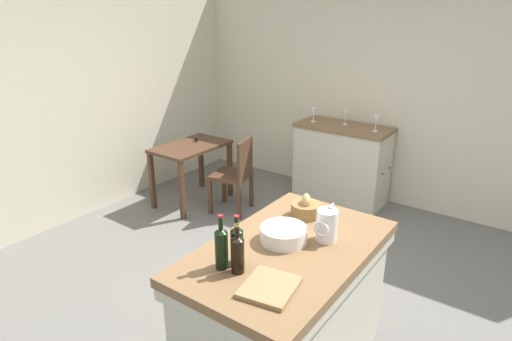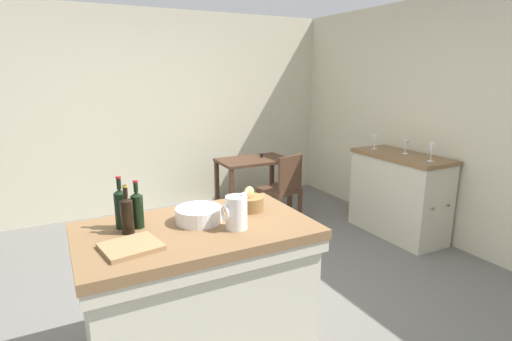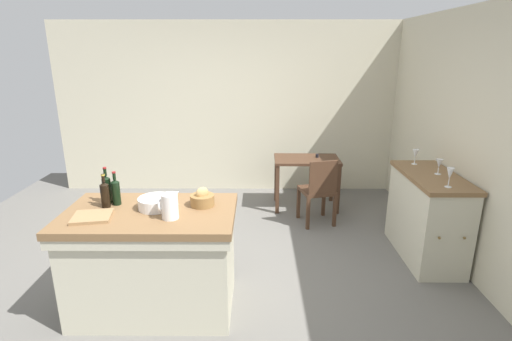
{
  "view_description": "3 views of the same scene",
  "coord_description": "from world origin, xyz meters",
  "px_view_note": "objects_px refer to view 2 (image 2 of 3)",
  "views": [
    {
      "loc": [
        -2.41,
        -1.72,
        2.25
      ],
      "look_at": [
        0.37,
        0.28,
        0.97
      ],
      "focal_mm": 30.74,
      "sensor_mm": 36.0,
      "label": 1
    },
    {
      "loc": [
        -1.17,
        -2.73,
        1.82
      ],
      "look_at": [
        0.35,
        0.2,
        1.0
      ],
      "focal_mm": 28.07,
      "sensor_mm": 36.0,
      "label": 2
    },
    {
      "loc": [
        0.45,
        -3.5,
        2.16
      ],
      "look_at": [
        0.43,
        0.36,
        0.98
      ],
      "focal_mm": 27.44,
      "sensor_mm": 36.0,
      "label": 3
    }
  ],
  "objects_px": {
    "island_table": "(198,288)",
    "pitcher": "(236,212)",
    "wash_bowl": "(199,215)",
    "wine_bottle_green": "(127,214)",
    "cutting_board": "(131,246)",
    "wine_bottle_amber": "(121,207)",
    "wine_glass_middle": "(375,139)",
    "side_cabinet": "(399,195)",
    "writing_desk": "(253,168)",
    "wine_bottle_dark": "(137,209)",
    "wine_glass_far_left": "(432,149)",
    "wine_glass_left": "(406,144)",
    "bread_basket": "(249,202)",
    "wooden_chair": "(283,188)"
  },
  "relations": [
    {
      "from": "writing_desk",
      "to": "wine_glass_middle",
      "type": "relative_size",
      "value": 5.31
    },
    {
      "from": "side_cabinet",
      "to": "writing_desk",
      "type": "distance_m",
      "value": 1.81
    },
    {
      "from": "cutting_board",
      "to": "wine_bottle_amber",
      "type": "bearing_deg",
      "value": 88.35
    },
    {
      "from": "pitcher",
      "to": "wine_glass_left",
      "type": "bearing_deg",
      "value": 22.61
    },
    {
      "from": "pitcher",
      "to": "wine_bottle_dark",
      "type": "relative_size",
      "value": 0.83
    },
    {
      "from": "wine_glass_far_left",
      "to": "wine_glass_middle",
      "type": "distance_m",
      "value": 0.78
    },
    {
      "from": "wine_bottle_green",
      "to": "wine_glass_left",
      "type": "relative_size",
      "value": 1.8
    },
    {
      "from": "pitcher",
      "to": "wine_glass_middle",
      "type": "height_order",
      "value": "pitcher"
    },
    {
      "from": "bread_basket",
      "to": "wine_glass_middle",
      "type": "bearing_deg",
      "value": 27.64
    },
    {
      "from": "writing_desk",
      "to": "wash_bowl",
      "type": "distance_m",
      "value": 2.75
    },
    {
      "from": "cutting_board",
      "to": "wine_glass_middle",
      "type": "relative_size",
      "value": 1.7
    },
    {
      "from": "writing_desk",
      "to": "bread_basket",
      "type": "height_order",
      "value": "bread_basket"
    },
    {
      "from": "bread_basket",
      "to": "wine_bottle_amber",
      "type": "distance_m",
      "value": 0.83
    },
    {
      "from": "bread_basket",
      "to": "wine_glass_left",
      "type": "height_order",
      "value": "wine_glass_left"
    },
    {
      "from": "side_cabinet",
      "to": "wine_glass_middle",
      "type": "bearing_deg",
      "value": 96.51
    },
    {
      "from": "writing_desk",
      "to": "wine_glass_far_left",
      "type": "relative_size",
      "value": 4.8
    },
    {
      "from": "wine_bottle_amber",
      "to": "wine_glass_far_left",
      "type": "xyz_separation_m",
      "value": [
        3.08,
        0.34,
        0.03
      ]
    },
    {
      "from": "wine_bottle_green",
      "to": "wine_glass_middle",
      "type": "xyz_separation_m",
      "value": [
        3.04,
        1.21,
        0.03
      ]
    },
    {
      "from": "pitcher",
      "to": "wash_bowl",
      "type": "relative_size",
      "value": 0.84
    },
    {
      "from": "side_cabinet",
      "to": "wash_bowl",
      "type": "height_order",
      "value": "wash_bowl"
    },
    {
      "from": "writing_desk",
      "to": "pitcher",
      "type": "distance_m",
      "value": 2.85
    },
    {
      "from": "wine_glass_middle",
      "to": "wine_glass_far_left",
      "type": "bearing_deg",
      "value": -88.56
    },
    {
      "from": "wooden_chair",
      "to": "wine_glass_left",
      "type": "height_order",
      "value": "wine_glass_left"
    },
    {
      "from": "writing_desk",
      "to": "wine_bottle_green",
      "type": "distance_m",
      "value": 3.0
    },
    {
      "from": "wine_glass_left",
      "to": "wine_glass_middle",
      "type": "height_order",
      "value": "wine_glass_middle"
    },
    {
      "from": "island_table",
      "to": "bread_basket",
      "type": "relative_size",
      "value": 6.9
    },
    {
      "from": "island_table",
      "to": "writing_desk",
      "type": "relative_size",
      "value": 1.55
    },
    {
      "from": "side_cabinet",
      "to": "wine_bottle_amber",
      "type": "xyz_separation_m",
      "value": [
        -3.1,
        -0.73,
        0.57
      ]
    },
    {
      "from": "cutting_board",
      "to": "wine_bottle_green",
      "type": "height_order",
      "value": "wine_bottle_green"
    },
    {
      "from": "wine_bottle_green",
      "to": "island_table",
      "type": "bearing_deg",
      "value": -12.19
    },
    {
      "from": "wash_bowl",
      "to": "wine_glass_middle",
      "type": "relative_size",
      "value": 1.69
    },
    {
      "from": "island_table",
      "to": "pitcher",
      "type": "height_order",
      "value": "pitcher"
    },
    {
      "from": "pitcher",
      "to": "wine_bottle_green",
      "type": "height_order",
      "value": "wine_bottle_green"
    },
    {
      "from": "pitcher",
      "to": "wine_glass_far_left",
      "type": "bearing_deg",
      "value": 14.94
    },
    {
      "from": "cutting_board",
      "to": "wine_bottle_dark",
      "type": "relative_size",
      "value": 0.99
    },
    {
      "from": "wine_glass_far_left",
      "to": "pitcher",
      "type": "bearing_deg",
      "value": -165.06
    },
    {
      "from": "bread_basket",
      "to": "wine_glass_left",
      "type": "relative_size",
      "value": 1.26
    },
    {
      "from": "wine_bottle_amber",
      "to": "pitcher",
      "type": "bearing_deg",
      "value": -28.14
    },
    {
      "from": "wash_bowl",
      "to": "wine_bottle_dark",
      "type": "height_order",
      "value": "wine_bottle_dark"
    },
    {
      "from": "writing_desk",
      "to": "wine_bottle_green",
      "type": "relative_size",
      "value": 3.13
    },
    {
      "from": "cutting_board",
      "to": "wine_glass_left",
      "type": "height_order",
      "value": "wine_glass_left"
    },
    {
      "from": "pitcher",
      "to": "wine_glass_far_left",
      "type": "height_order",
      "value": "pitcher"
    },
    {
      "from": "cutting_board",
      "to": "wine_glass_far_left",
      "type": "relative_size",
      "value": 1.53
    },
    {
      "from": "wine_bottle_amber",
      "to": "wine_glass_middle",
      "type": "height_order",
      "value": "wine_bottle_amber"
    },
    {
      "from": "side_cabinet",
      "to": "wash_bowl",
      "type": "xyz_separation_m",
      "value": [
        -2.66,
        -0.85,
        0.48
      ]
    },
    {
      "from": "wash_bowl",
      "to": "wine_glass_middle",
      "type": "bearing_deg",
      "value": 25.24
    },
    {
      "from": "side_cabinet",
      "to": "wine_bottle_green",
      "type": "distance_m",
      "value": 3.24
    },
    {
      "from": "side_cabinet",
      "to": "wash_bowl",
      "type": "bearing_deg",
      "value": -162.35
    },
    {
      "from": "wash_bowl",
      "to": "wine_glass_left",
      "type": "distance_m",
      "value": 2.85
    },
    {
      "from": "wash_bowl",
      "to": "wine_bottle_green",
      "type": "relative_size",
      "value": 1.0
    }
  ]
}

